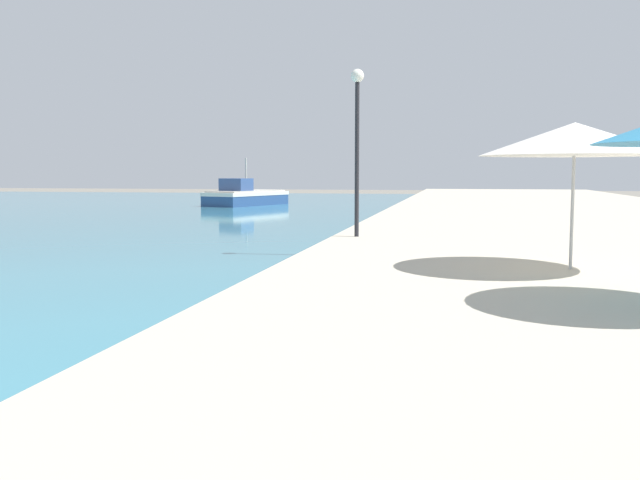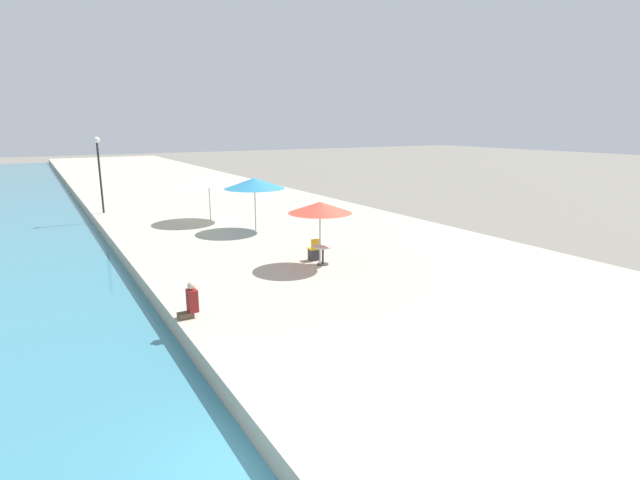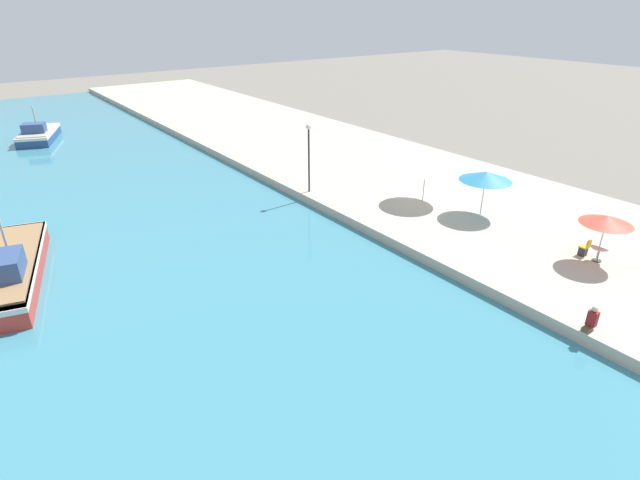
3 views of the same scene
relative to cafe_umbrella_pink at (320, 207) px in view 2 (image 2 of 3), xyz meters
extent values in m
plane|color=slate|center=(-6.25, -8.94, -2.84)|extent=(200.00, 200.00, 0.00)
cube|color=#BCB29E|center=(1.75, 28.06, -2.54)|extent=(16.00, 90.00, 0.59)
cylinder|color=#B7B7B7|center=(0.00, 0.00, -1.15)|extent=(0.06, 0.06, 2.19)
cone|color=#E04C38|center=(0.00, 0.00, 0.00)|extent=(2.41, 2.41, 0.42)
cylinder|color=#B7B7B7|center=(0.43, 7.24, -1.10)|extent=(0.06, 0.06, 2.30)
cone|color=teal|center=(0.43, 7.24, 0.16)|extent=(3.06, 3.06, 0.54)
cylinder|color=#B7B7B7|center=(-0.76, 10.83, -1.14)|extent=(0.06, 0.06, 2.23)
cone|color=white|center=(-0.76, 10.83, 0.12)|extent=(3.40, 3.40, 0.59)
cylinder|color=#333338|center=(0.14, 0.03, -2.23)|extent=(0.44, 0.44, 0.04)
cylinder|color=#333338|center=(0.14, 0.03, -1.90)|extent=(0.08, 0.08, 0.70)
cylinder|color=beige|center=(0.14, 0.03, -1.53)|extent=(0.80, 0.80, 0.04)
cube|color=#2D2D33|center=(0.15, 0.78, -2.03)|extent=(0.34, 0.34, 0.45)
cube|color=gold|center=(0.15, 0.78, -1.77)|extent=(0.40, 0.40, 0.06)
cube|color=gold|center=(0.15, 0.58, -1.54)|extent=(0.40, 0.06, 0.40)
cube|color=brown|center=(-5.95, -2.71, -2.17)|extent=(0.43, 0.28, 0.16)
cube|color=maroon|center=(-5.74, -2.71, -1.77)|extent=(0.26, 0.36, 0.64)
sphere|color=beige|center=(-5.74, -2.71, -1.34)|extent=(0.23, 0.23, 0.23)
cylinder|color=#232328|center=(-5.56, 16.69, -0.15)|extent=(0.12, 0.12, 4.20)
sphere|color=white|center=(-5.56, 16.69, 2.13)|extent=(0.36, 0.36, 0.36)
camera|label=1|loc=(-2.77, -2.77, -0.47)|focal=40.00mm
camera|label=2|loc=(-9.31, -15.93, 3.05)|focal=28.00mm
camera|label=3|loc=(-23.86, -9.47, 9.34)|focal=28.00mm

